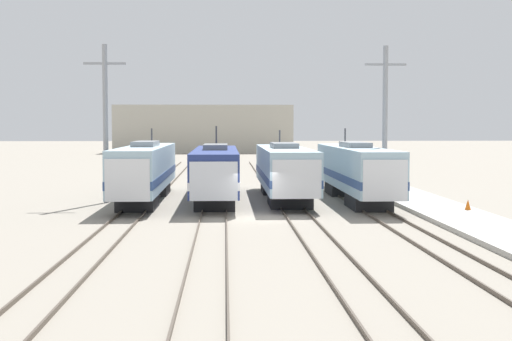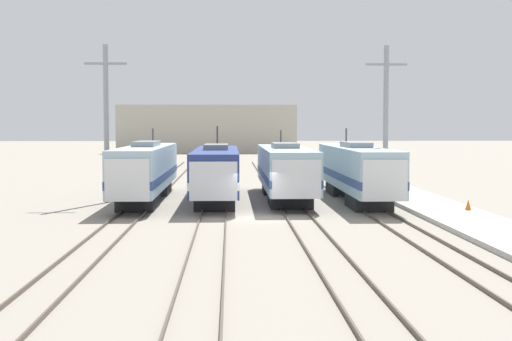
{
  "view_description": "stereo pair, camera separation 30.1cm",
  "coord_description": "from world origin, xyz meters",
  "px_view_note": "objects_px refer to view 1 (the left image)",
  "views": [
    {
      "loc": [
        -1.75,
        -39.67,
        5.18
      ],
      "look_at": [
        0.1,
        2.74,
        2.5
      ],
      "focal_mm": 50.0,
      "sensor_mm": 36.0,
      "label": 1
    },
    {
      "loc": [
        -1.45,
        -39.68,
        5.18
      ],
      "look_at": [
        0.1,
        2.74,
        2.5
      ],
      "focal_mm": 50.0,
      "sensor_mm": 36.0,
      "label": 2
    }
  ],
  "objects_px": {
    "locomotive_far_left": "(145,171)",
    "locomotive_center_left": "(216,172)",
    "catenary_tower_left": "(106,121)",
    "catenary_tower_right": "(385,121)",
    "traffic_cone": "(468,205)",
    "locomotive_center_right": "(284,170)",
    "locomotive_far_right": "(356,171)"
  },
  "relations": [
    {
      "from": "locomotive_far_left",
      "to": "catenary_tower_right",
      "type": "relative_size",
      "value": 1.77
    },
    {
      "from": "locomotive_far_left",
      "to": "locomotive_center_left",
      "type": "relative_size",
      "value": 1.03
    },
    {
      "from": "locomotive_far_left",
      "to": "catenary_tower_left",
      "type": "relative_size",
      "value": 1.77
    },
    {
      "from": "locomotive_far_right",
      "to": "traffic_cone",
      "type": "distance_m",
      "value": 9.08
    },
    {
      "from": "locomotive_center_left",
      "to": "catenary_tower_left",
      "type": "relative_size",
      "value": 1.71
    },
    {
      "from": "catenary_tower_left",
      "to": "locomotive_far_right",
      "type": "bearing_deg",
      "value": 0.13
    },
    {
      "from": "locomotive_center_left",
      "to": "locomotive_far_right",
      "type": "height_order",
      "value": "locomotive_center_left"
    },
    {
      "from": "catenary_tower_right",
      "to": "traffic_cone",
      "type": "relative_size",
      "value": 17.16
    },
    {
      "from": "locomotive_center_left",
      "to": "locomotive_far_right",
      "type": "bearing_deg",
      "value": -1.94
    },
    {
      "from": "locomotive_far_right",
      "to": "locomotive_center_left",
      "type": "bearing_deg",
      "value": 178.06
    },
    {
      "from": "locomotive_far_right",
      "to": "catenary_tower_right",
      "type": "xyz_separation_m",
      "value": [
        1.93,
        -0.04,
        3.4
      ]
    },
    {
      "from": "locomotive_center_right",
      "to": "locomotive_far_right",
      "type": "xyz_separation_m",
      "value": [
        4.79,
        -1.35,
        0.04
      ]
    },
    {
      "from": "locomotive_center_left",
      "to": "locomotive_center_right",
      "type": "height_order",
      "value": "locomotive_center_left"
    },
    {
      "from": "catenary_tower_left",
      "to": "catenary_tower_right",
      "type": "bearing_deg",
      "value": 0.0
    },
    {
      "from": "locomotive_center_left",
      "to": "locomotive_far_left",
      "type": "bearing_deg",
      "value": 178.38
    },
    {
      "from": "traffic_cone",
      "to": "catenary_tower_left",
      "type": "bearing_deg",
      "value": 161.96
    },
    {
      "from": "catenary_tower_left",
      "to": "traffic_cone",
      "type": "height_order",
      "value": "catenary_tower_left"
    },
    {
      "from": "locomotive_far_left",
      "to": "catenary_tower_left",
      "type": "height_order",
      "value": "catenary_tower_left"
    },
    {
      "from": "locomotive_center_right",
      "to": "traffic_cone",
      "type": "relative_size",
      "value": 29.43
    },
    {
      "from": "locomotive_far_right",
      "to": "traffic_cone",
      "type": "xyz_separation_m",
      "value": [
        5.25,
        -7.25,
        -1.52
      ]
    },
    {
      "from": "locomotive_far_left",
      "to": "locomotive_far_right",
      "type": "distance_m",
      "value": 14.36
    },
    {
      "from": "locomotive_center_right",
      "to": "catenary_tower_left",
      "type": "distance_m",
      "value": 12.66
    },
    {
      "from": "catenary_tower_left",
      "to": "catenary_tower_right",
      "type": "distance_m",
      "value": 18.82
    },
    {
      "from": "locomotive_far_right",
      "to": "traffic_cone",
      "type": "height_order",
      "value": "locomotive_far_right"
    },
    {
      "from": "traffic_cone",
      "to": "locomotive_far_right",
      "type": "bearing_deg",
      "value": 125.89
    },
    {
      "from": "locomotive_far_right",
      "to": "catenary_tower_right",
      "type": "distance_m",
      "value": 3.91
    },
    {
      "from": "locomotive_far_left",
      "to": "locomotive_center_left",
      "type": "distance_m",
      "value": 4.79
    },
    {
      "from": "locomotive_center_right",
      "to": "catenary_tower_right",
      "type": "relative_size",
      "value": 1.71
    },
    {
      "from": "locomotive_far_right",
      "to": "catenary_tower_right",
      "type": "relative_size",
      "value": 1.77
    },
    {
      "from": "locomotive_center_right",
      "to": "locomotive_far_right",
      "type": "distance_m",
      "value": 4.97
    },
    {
      "from": "locomotive_far_left",
      "to": "traffic_cone",
      "type": "relative_size",
      "value": 30.43
    },
    {
      "from": "locomotive_center_right",
      "to": "locomotive_far_right",
      "type": "bearing_deg",
      "value": -15.78
    }
  ]
}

